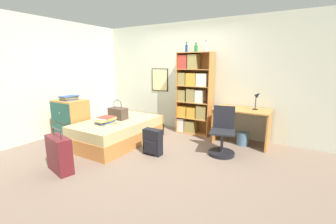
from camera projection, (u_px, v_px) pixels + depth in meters
ground_plane at (149, 150)px, 4.36m from camera, size 14.00×14.00×0.00m
wall_back at (188, 78)px, 5.46m from camera, size 10.00×0.09×2.60m
wall_left at (65, 78)px, 5.30m from camera, size 0.06×10.00×2.60m
bed at (119, 131)px, 4.72m from camera, size 1.10×1.84×0.48m
handbag at (118, 113)px, 4.73m from camera, size 0.38×0.22×0.42m
book_stack_on_bed at (106, 120)px, 4.35m from camera, size 0.33×0.39×0.15m
suitcase at (59, 154)px, 3.44m from camera, size 0.57×0.32×0.68m
dresser at (71, 121)px, 4.78m from camera, size 0.65×0.51×0.89m
magazine_pile_on_dresser at (69, 98)px, 4.69m from camera, size 0.28×0.37×0.08m
bookcase at (192, 95)px, 5.23m from camera, size 0.81×0.34×1.88m
bottle_green at (186, 48)px, 5.14m from camera, size 0.06×0.06×0.24m
bottle_brown at (196, 49)px, 4.98m from camera, size 0.07×0.07×0.21m
bottle_clear at (206, 48)px, 4.85m from camera, size 0.06×0.06×0.24m
desk at (242, 120)px, 4.60m from camera, size 1.09×0.65×0.74m
desk_lamp at (257, 98)px, 4.42m from camera, size 0.15×0.10×0.37m
desk_chair at (222, 139)px, 4.10m from camera, size 0.51×0.51×0.88m
backpack at (153, 142)px, 4.09m from camera, size 0.34×0.19×0.48m
waste_bin at (243, 139)px, 4.60m from camera, size 0.24×0.24×0.27m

